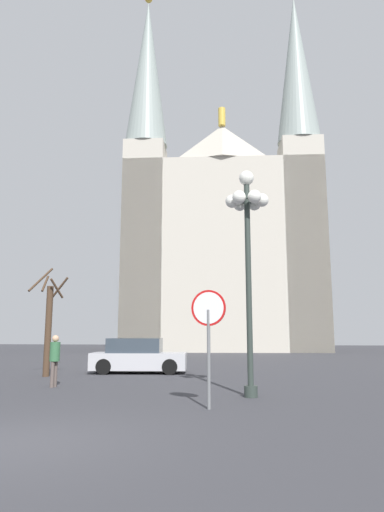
# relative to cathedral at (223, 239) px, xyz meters

# --- Properties ---
(ground_plane) EXTENTS (120.00, 120.00, 0.00)m
(ground_plane) POSITION_rel_cathedral_xyz_m (-0.91, -38.44, -11.21)
(ground_plane) COLOR #38383D
(cathedral) EXTENTS (19.82, 13.68, 36.77)m
(cathedral) POSITION_rel_cathedral_xyz_m (0.00, 0.00, 0.00)
(cathedral) COLOR #BCB5A5
(cathedral) RESTS_ON ground
(stop_sign) EXTENTS (0.83, 0.21, 2.69)m
(stop_sign) POSITION_rel_cathedral_xyz_m (1.87, -34.81, -9.31)
(stop_sign) COLOR slate
(stop_sign) RESTS_ON ground
(street_lamp) EXTENTS (1.23, 1.12, 6.33)m
(street_lamp) POSITION_rel_cathedral_xyz_m (2.79, -32.74, -6.64)
(street_lamp) COLOR #2D3833
(street_lamp) RESTS_ON ground
(bare_tree) EXTENTS (1.44, 1.30, 4.43)m
(bare_tree) POSITION_rel_cathedral_xyz_m (-5.27, -27.88, -9.17)
(bare_tree) COLOR #473323
(bare_tree) RESTS_ON ground
(parked_car_near_silver) EXTENTS (4.19, 2.10, 1.47)m
(parked_car_near_silver) POSITION_rel_cathedral_xyz_m (-2.05, -25.87, -10.53)
(parked_car_near_silver) COLOR #B7B7BC
(parked_car_near_silver) RESTS_ON ground
(pedestrian_walking) EXTENTS (0.32, 0.32, 1.63)m
(pedestrian_walking) POSITION_rel_cathedral_xyz_m (-3.42, -31.27, -10.23)
(pedestrian_walking) COLOR #594C47
(pedestrian_walking) RESTS_ON ground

